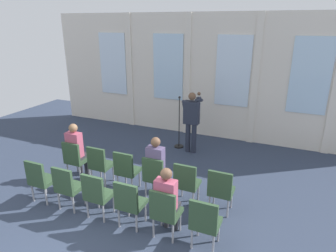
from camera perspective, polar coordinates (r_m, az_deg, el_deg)
The scene contains 19 objects.
ground_plane at distance 5.42m, azimuth -15.50°, elevation -22.29°, with size 15.38×15.38×0.00m, color #2D384C.
rear_partition at distance 9.49m, azimuth 6.27°, elevation 9.50°, with size 10.49×0.14×3.83m.
speaker at distance 8.27m, azimuth 4.55°, elevation 1.52°, with size 0.52×0.69×1.74m.
mic_stand at distance 8.81m, azimuth 2.12°, elevation -2.00°, with size 0.28×0.28×1.55m.
chair_r0_c0 at distance 7.33m, azimuth -17.44°, elevation -5.82°, with size 0.46×0.44×0.94m.
audience_r0_c0 at distance 7.30m, azimuth -17.22°, elevation -4.04°, with size 0.36×0.39×1.36m.
chair_r0_c1 at distance 6.93m, azimuth -13.01°, elevation -6.91°, with size 0.46×0.44×0.94m.
chair_r0_c2 at distance 6.57m, azimuth -8.03°, elevation -8.09°, with size 0.46×0.44×0.94m.
chair_r0_c3 at distance 6.27m, azimuth -2.50°, elevation -9.32°, with size 0.46×0.44×0.94m.
audience_r0_c3 at distance 6.23m, azimuth -2.21°, elevation -7.27°, with size 0.36×0.39×1.35m.
chair_r0_c4 at distance 6.04m, azimuth 3.57°, elevation -10.57°, with size 0.46×0.44×0.94m.
chair_r0_c5 at distance 5.88m, azimuth 10.09°, elevation -11.76°, with size 0.46×0.44×0.94m.
chair_r1_c0 at distance 6.66m, azimuth -23.31°, elevation -9.20°, with size 0.46×0.44×0.94m.
chair_r1_c1 at distance 6.22m, azimuth -18.76°, elevation -10.72°, with size 0.46×0.44×0.94m.
chair_r1_c2 at distance 5.82m, azimuth -13.49°, elevation -12.38°, with size 0.46×0.44×0.94m.
chair_r1_c3 at distance 5.48m, azimuth -7.43°, elevation -14.15°, with size 0.46×0.44×0.94m.
chair_r1_c4 at distance 5.21m, azimuth -0.55°, elevation -15.93°, with size 0.46×0.44×0.94m.
audience_r1_c4 at distance 5.16m, azimuth -0.18°, elevation -13.72°, with size 0.36×0.39×1.31m.
chair_r1_c5 at distance 5.02m, azimuth 7.09°, elevation -17.63°, with size 0.46×0.44×0.94m.
Camera 1 is at (2.76, -3.03, 3.55)m, focal length 31.71 mm.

